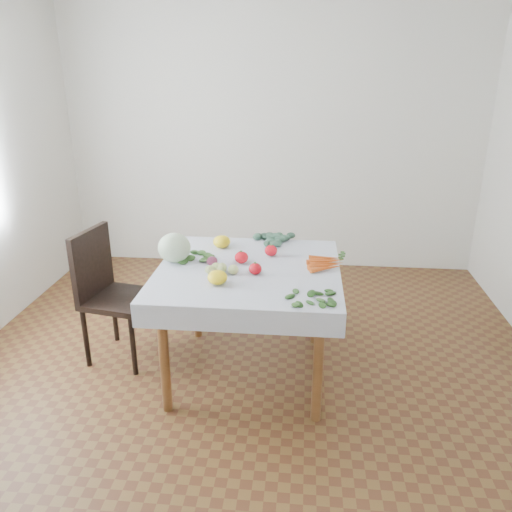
{
  "coord_description": "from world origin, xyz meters",
  "views": [
    {
      "loc": [
        0.33,
        -2.84,
        1.93
      ],
      "look_at": [
        0.04,
        0.04,
        0.82
      ],
      "focal_mm": 35.0,
      "sensor_mm": 36.0,
      "label": 1
    }
  ],
  "objects_px": {
    "chair": "(108,287)",
    "heirloom_back": "(222,242)",
    "carrot_bunch": "(326,263)",
    "cabbage": "(174,248)",
    "table": "(249,283)"
  },
  "relations": [
    {
      "from": "chair",
      "to": "heirloom_back",
      "type": "height_order",
      "value": "chair"
    },
    {
      "from": "chair",
      "to": "carrot_bunch",
      "type": "height_order",
      "value": "chair"
    },
    {
      "from": "cabbage",
      "to": "carrot_bunch",
      "type": "height_order",
      "value": "cabbage"
    },
    {
      "from": "cabbage",
      "to": "carrot_bunch",
      "type": "relative_size",
      "value": 0.78
    },
    {
      "from": "heirloom_back",
      "to": "carrot_bunch",
      "type": "bearing_deg",
      "value": -20.46
    },
    {
      "from": "cabbage",
      "to": "heirloom_back",
      "type": "relative_size",
      "value": 1.73
    },
    {
      "from": "heirloom_back",
      "to": "carrot_bunch",
      "type": "xyz_separation_m",
      "value": [
        0.7,
        -0.26,
        -0.03
      ]
    },
    {
      "from": "chair",
      "to": "carrot_bunch",
      "type": "xyz_separation_m",
      "value": [
        1.46,
        -0.03,
        0.24
      ]
    },
    {
      "from": "cabbage",
      "to": "chair",
      "type": "bearing_deg",
      "value": 173.04
    },
    {
      "from": "chair",
      "to": "cabbage",
      "type": "relative_size",
      "value": 4.45
    },
    {
      "from": "chair",
      "to": "heirloom_back",
      "type": "xyz_separation_m",
      "value": [
        0.75,
        0.23,
        0.27
      ]
    },
    {
      "from": "chair",
      "to": "carrot_bunch",
      "type": "relative_size",
      "value": 3.47
    },
    {
      "from": "table",
      "to": "chair",
      "type": "bearing_deg",
      "value": 172.89
    },
    {
      "from": "table",
      "to": "heirloom_back",
      "type": "bearing_deg",
      "value": 122.58
    },
    {
      "from": "heirloom_back",
      "to": "cabbage",
      "type": "bearing_deg",
      "value": -131.26
    }
  ]
}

